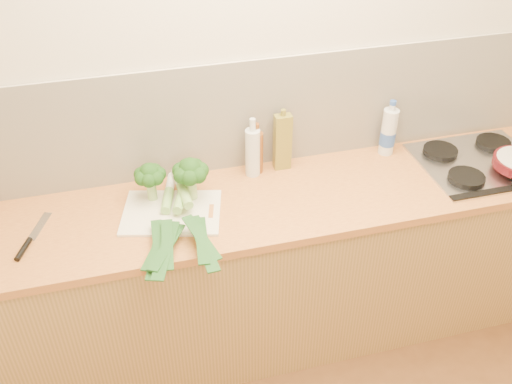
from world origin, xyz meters
TOP-DOWN VIEW (x-y plane):
  - room_shell at (0.00, 1.49)m, footprint 3.50×3.50m
  - counter at (0.00, 1.20)m, footprint 3.20×0.62m
  - gas_hob at (1.02, 1.20)m, footprint 0.58×0.50m
  - chopping_board at (-0.49, 1.20)m, footprint 0.48×0.40m
  - broccoli_left at (-0.56, 1.31)m, footprint 0.14×0.14m
  - broccoli_right at (-0.39, 1.27)m, footprint 0.16×0.16m
  - leek_front at (-0.52, 1.18)m, footprint 0.22×0.67m
  - leek_mid at (-0.48, 1.14)m, footprint 0.27×0.66m
  - leek_back at (-0.42, 1.15)m, footprint 0.12×0.70m
  - chefs_knife at (-1.09, 1.14)m, footprint 0.14×0.30m
  - oil_tin at (0.07, 1.42)m, footprint 0.08×0.05m
  - glass_bottle at (-0.08, 1.40)m, footprint 0.07×0.07m
  - amber_bottle at (-0.05, 1.42)m, footprint 0.06×0.06m
  - water_bottle at (0.62, 1.42)m, footprint 0.08×0.08m

SIDE VIEW (x-z plane):
  - counter at x=0.00m, z-range 0.00..0.90m
  - chopping_board at x=-0.49m, z-range 0.90..0.91m
  - chefs_knife at x=-1.09m, z-range 0.90..0.92m
  - gas_hob at x=1.02m, z-range 0.89..0.93m
  - leek_front at x=-0.52m, z-range 0.91..0.96m
  - leek_mid at x=-0.48m, z-range 0.93..0.97m
  - leek_back at x=-0.42m, z-range 0.95..0.99m
  - amber_bottle at x=-0.05m, z-range 0.88..1.14m
  - water_bottle at x=0.62m, z-range 0.88..1.15m
  - glass_bottle at x=-0.08m, z-range 0.88..1.17m
  - broccoli_left at x=-0.56m, z-range 0.95..1.13m
  - oil_tin at x=0.07m, z-range 0.89..1.20m
  - broccoli_right at x=-0.39m, z-range 0.95..1.15m
  - room_shell at x=0.00m, z-range -0.58..2.92m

